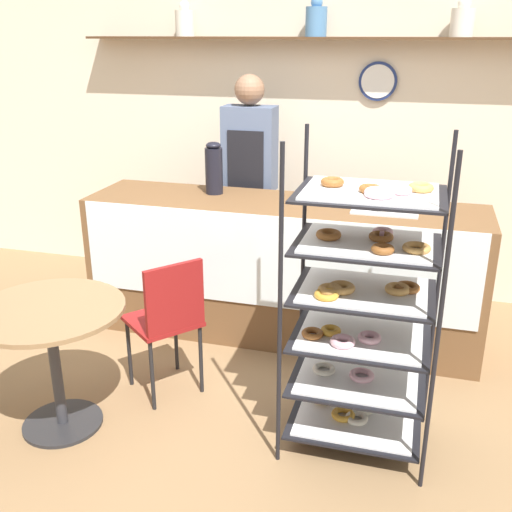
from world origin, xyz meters
The scene contains 9 objects.
ground_plane centered at (0.00, 0.00, 0.00)m, with size 14.00×14.00×0.00m, color olive.
back_wall centered at (0.00, 2.05, 1.37)m, with size 10.00×0.30×2.70m.
display_counter centered at (0.00, 1.03, 0.50)m, with size 2.76×0.67×0.99m.
pastry_rack centered at (0.68, -0.09, 0.78)m, with size 0.74×0.56×1.65m.
person_worker centered at (-0.39, 1.57, 1.00)m, with size 0.40×0.23×1.80m.
cafe_table centered at (-0.92, -0.40, 0.56)m, with size 0.80×0.80×0.73m.
cafe_chair centered at (-0.44, 0.05, 0.54)m, with size 0.53×0.53×0.88m.
coffee_carafe centered at (-0.53, 1.15, 1.17)m, with size 0.13×0.13×0.37m.
donut_tray_counter centered at (0.70, 1.03, 1.01)m, with size 0.43×0.28×0.05m.
Camera 1 is at (0.90, -2.83, 2.09)m, focal length 42.00 mm.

